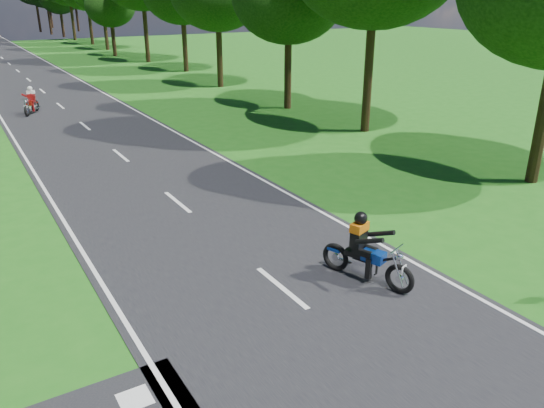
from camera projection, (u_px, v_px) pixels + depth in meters
ground at (338, 335)px, 9.93m from camera, size 160.00×160.00×0.00m
main_road at (9, 64)px, 49.70m from camera, size 7.00×140.00×0.02m
road_markings at (10, 66)px, 48.14m from camera, size 7.40×140.00×0.01m
rider_near_blue at (368, 248)px, 11.49m from camera, size 1.24×2.03×1.61m
rider_far_red at (30, 100)px, 28.31m from camera, size 1.30×1.80×1.44m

